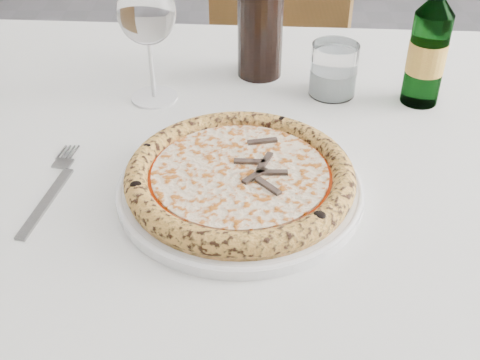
# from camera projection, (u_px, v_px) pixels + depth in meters

# --- Properties ---
(dining_table) EXTENTS (1.60, 1.00, 0.76)m
(dining_table) POSITION_uv_depth(u_px,v_px,m) (241.00, 195.00, 0.90)
(dining_table) COLOR brown
(dining_table) RESTS_ON floor
(chair_far) EXTENTS (0.49, 0.49, 0.93)m
(chair_far) POSITION_uv_depth(u_px,v_px,m) (265.00, 67.00, 1.57)
(chair_far) COLOR brown
(chair_far) RESTS_ON floor
(plate) EXTENTS (0.31, 0.31, 0.02)m
(plate) POSITION_uv_depth(u_px,v_px,m) (240.00, 187.00, 0.76)
(plate) COLOR white
(plate) RESTS_ON dining_table
(pizza) EXTENTS (0.29, 0.29, 0.03)m
(pizza) POSITION_uv_depth(u_px,v_px,m) (240.00, 176.00, 0.75)
(pizza) COLOR #DC9D4F
(pizza) RESTS_ON plate
(fork) EXTENTS (0.04, 0.20, 0.00)m
(fork) POSITION_uv_depth(u_px,v_px,m) (52.00, 189.00, 0.77)
(fork) COLOR gray
(fork) RESTS_ON dining_table
(wine_glass) EXTENTS (0.09, 0.09, 0.20)m
(wine_glass) POSITION_uv_depth(u_px,v_px,m) (147.00, 14.00, 0.89)
(wine_glass) COLOR white
(wine_glass) RESTS_ON dining_table
(tumbler) EXTENTS (0.07, 0.07, 0.08)m
(tumbler) POSITION_uv_depth(u_px,v_px,m) (333.00, 73.00, 0.96)
(tumbler) COLOR white
(tumbler) RESTS_ON dining_table
(beer_bottle) EXTENTS (0.06, 0.06, 0.22)m
(beer_bottle) POSITION_uv_depth(u_px,v_px,m) (428.00, 48.00, 0.91)
(beer_bottle) COLOR #295E2E
(beer_bottle) RESTS_ON dining_table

